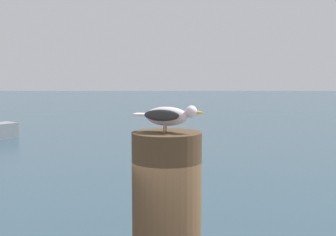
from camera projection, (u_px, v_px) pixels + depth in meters
mooring_post at (168, 218)px, 2.62m from camera, size 0.37×0.37×0.93m
seagull at (169, 115)px, 2.57m from camera, size 0.39×0.19×0.14m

